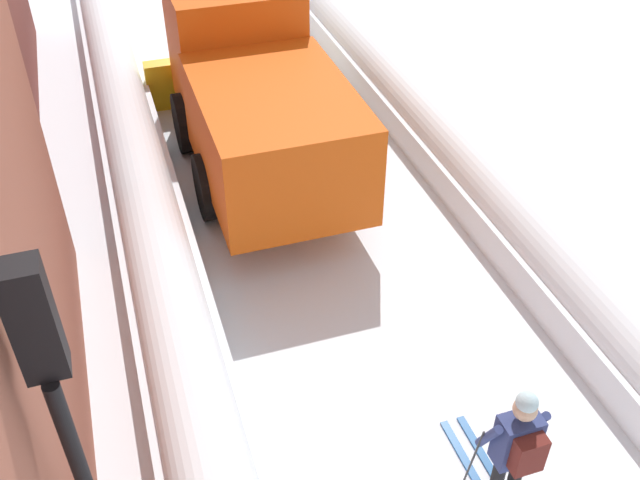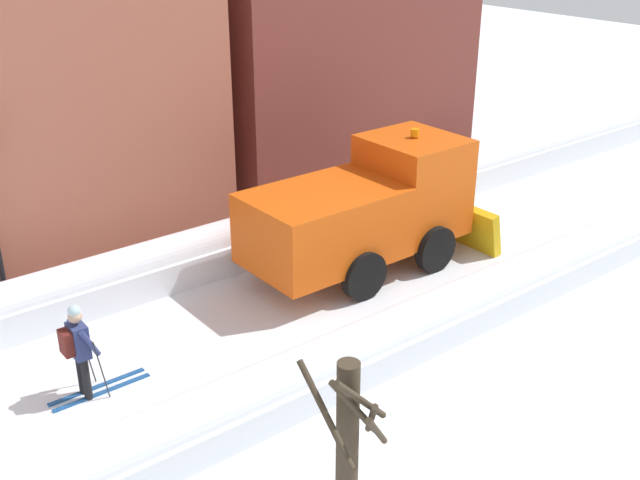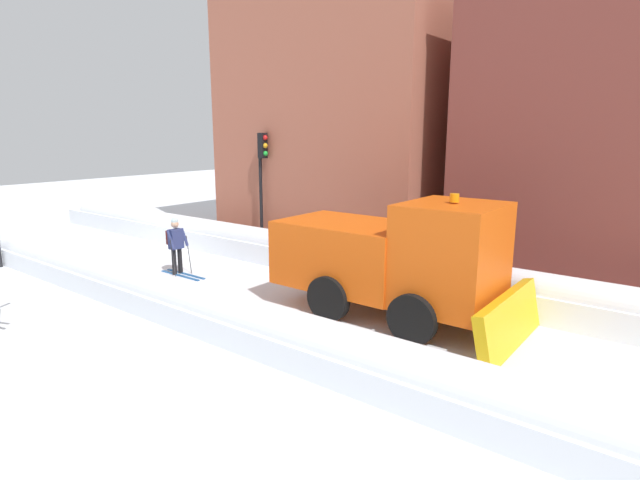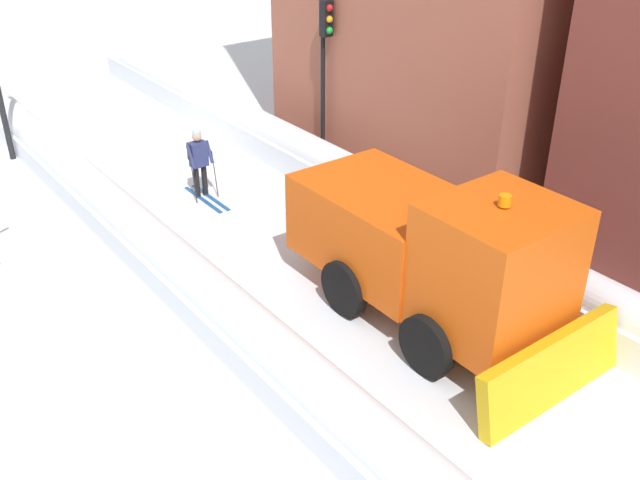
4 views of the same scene
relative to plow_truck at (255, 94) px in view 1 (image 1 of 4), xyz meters
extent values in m
plane|color=white|center=(0.56, -0.97, -1.48)|extent=(80.00, 80.00, 0.00)
cube|color=white|center=(-2.11, -0.97, -1.14)|extent=(1.10, 36.00, 0.68)
cylinder|color=white|center=(-2.11, -0.97, -0.79)|extent=(0.90, 34.20, 0.90)
cube|color=white|center=(3.24, -0.97, -1.20)|extent=(1.10, 36.00, 0.55)
cylinder|color=white|center=(3.24, -0.97, -0.93)|extent=(0.90, 34.20, 0.90)
cube|color=#DB510F|center=(0.00, -1.32, -0.08)|extent=(2.30, 3.40, 1.60)
cube|color=#DB510F|center=(0.00, 1.38, 0.27)|extent=(2.20, 2.00, 2.30)
cube|color=black|center=(0.00, 2.34, 0.78)|extent=(1.85, 0.06, 1.01)
cube|color=gold|center=(0.00, 2.73, -0.93)|extent=(3.20, 0.46, 1.13)
cylinder|color=black|center=(-1.15, 1.08, -0.93)|extent=(0.25, 1.10, 1.10)
cylinder|color=black|center=(1.15, 1.08, -0.93)|extent=(0.25, 1.10, 1.10)
cylinder|color=black|center=(-1.15, -1.12, -0.93)|extent=(0.25, 1.10, 1.10)
cylinder|color=black|center=(1.15, -1.12, -0.93)|extent=(0.25, 1.10, 1.10)
cylinder|color=black|center=(0.93, -7.32, -1.07)|extent=(0.14, 0.14, 0.82)
cube|color=navy|center=(0.82, -7.32, -0.35)|extent=(0.42, 0.26, 0.62)
cube|color=#591E19|center=(0.82, -7.53, -0.32)|extent=(0.32, 0.16, 0.44)
sphere|color=tan|center=(0.82, -7.32, 0.12)|extent=(0.24, 0.24, 0.24)
sphere|color=silver|center=(0.82, -7.32, 0.22)|extent=(0.22, 0.22, 0.22)
cylinder|color=navy|center=(0.56, -7.22, -0.32)|extent=(0.09, 0.33, 0.56)
cylinder|color=navy|center=(1.08, -7.22, -0.32)|extent=(0.09, 0.33, 0.56)
cube|color=#194C8C|center=(0.93, -7.07, -1.46)|extent=(0.09, 1.80, 0.03)
cylinder|color=#262628|center=(0.52, -7.10, -0.88)|extent=(0.02, 0.19, 1.19)
cylinder|color=#262628|center=(1.12, -7.10, -0.88)|extent=(0.02, 0.19, 1.19)
cube|color=black|center=(-3.08, -7.25, 2.44)|extent=(0.28, 0.24, 0.90)
sphere|color=red|center=(-3.08, -7.12, 2.72)|extent=(0.18, 0.18, 0.18)
sphere|color=gold|center=(-3.08, -7.12, 2.44)|extent=(0.18, 0.18, 0.18)
sphere|color=green|center=(-3.08, -7.12, 2.16)|extent=(0.18, 0.18, 0.18)
camera|label=1|loc=(-2.38, -10.83, 5.60)|focal=40.34mm
camera|label=2|loc=(12.17, -11.05, 6.57)|focal=43.18mm
camera|label=3|loc=(10.28, 5.71, 2.94)|focal=28.49mm
camera|label=4|loc=(8.34, 7.72, 6.46)|focal=40.55mm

